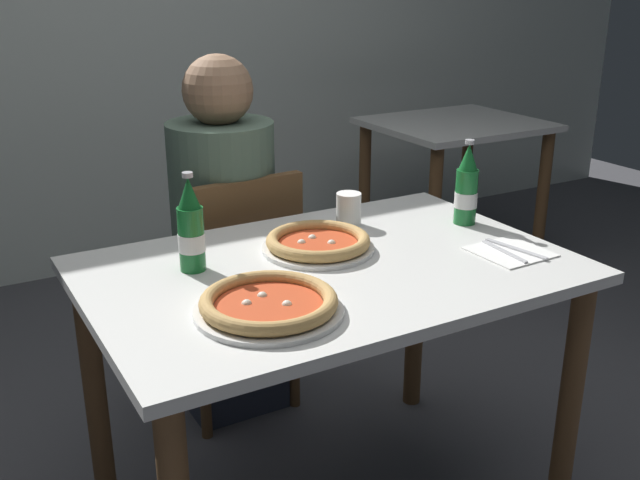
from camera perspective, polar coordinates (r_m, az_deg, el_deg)
back_wall_tiled at (r=3.78m, az=-17.13°, el=17.08°), size 7.00×0.10×2.60m
dining_table_main at (r=1.89m, az=0.75°, el=-5.14°), size 1.20×0.80×0.75m
chair_behind_table at (r=2.45m, az=-6.69°, el=-3.13°), size 0.43×0.43×0.85m
diner_seated at (r=2.45m, az=-7.36°, el=-0.56°), size 0.34×0.34×1.21m
dining_table_background at (r=3.76m, az=10.35°, el=6.67°), size 0.80×0.70×0.75m
pizza_margherita_near at (r=1.58m, az=-3.99°, el=-4.99°), size 0.33×0.33×0.04m
pizza_marinara_far at (r=1.93m, az=-0.16°, el=-0.23°), size 0.30×0.30×0.04m
beer_bottle_left at (r=1.80m, az=-9.97°, el=0.78°), size 0.07×0.07×0.25m
beer_bottle_center at (r=2.16m, az=11.27°, el=3.91°), size 0.07×0.07×0.25m
napkin_with_cutlery at (r=1.99m, az=14.50°, el=-0.87°), size 0.19×0.19×0.01m
paper_cup at (r=2.12m, az=2.23°, el=2.40°), size 0.07×0.07×0.09m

